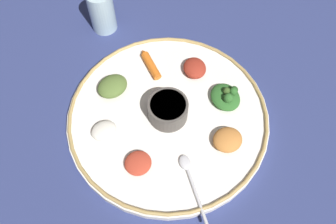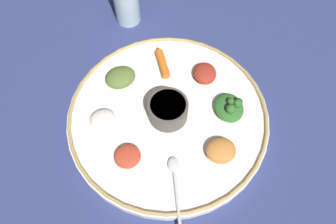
# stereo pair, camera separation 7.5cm
# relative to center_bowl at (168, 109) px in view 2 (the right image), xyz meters

# --- Properties ---
(ground_plane) EXTENTS (2.40, 2.40, 0.00)m
(ground_plane) POSITION_rel_center_bowl_xyz_m (0.00, 0.00, -0.05)
(ground_plane) COLOR navy
(platter) EXTENTS (0.45, 0.45, 0.02)m
(platter) POSITION_rel_center_bowl_xyz_m (0.00, 0.00, -0.04)
(platter) COLOR white
(platter) RESTS_ON ground_plane
(platter_rim) EXTENTS (0.45, 0.45, 0.01)m
(platter_rim) POSITION_rel_center_bowl_xyz_m (0.00, 0.00, -0.02)
(platter_rim) COLOR tan
(platter_rim) RESTS_ON platter
(center_bowl) EXTENTS (0.09, 0.09, 0.05)m
(center_bowl) POSITION_rel_center_bowl_xyz_m (0.00, 0.00, 0.00)
(center_bowl) COLOR #4C4742
(center_bowl) RESTS_ON platter
(spoon) EXTENTS (0.11, 0.13, 0.01)m
(spoon) POSITION_rel_center_bowl_xyz_m (0.10, 0.12, -0.02)
(spoon) COLOR silver
(spoon) RESTS_ON platter
(greens_pile) EXTENTS (0.09, 0.10, 0.04)m
(greens_pile) POSITION_rel_center_bowl_xyz_m (-0.11, 0.09, -0.01)
(greens_pile) COLOR #2D6628
(greens_pile) RESTS_ON platter
(carrot_near_spoon) EXTENTS (0.06, 0.09, 0.02)m
(carrot_near_spoon) POSITION_rel_center_bowl_xyz_m (-0.09, -0.11, -0.02)
(carrot_near_spoon) COLOR orange
(carrot_near_spoon) RESTS_ON platter
(mound_squash) EXTENTS (0.08, 0.08, 0.03)m
(mound_squash) POSITION_rel_center_bowl_xyz_m (-0.02, 0.14, -0.01)
(mound_squash) COLOR #C67A38
(mound_squash) RESTS_ON platter
(mound_rice_white) EXTENTS (0.07, 0.07, 0.02)m
(mound_rice_white) POSITION_rel_center_bowl_xyz_m (0.11, -0.09, -0.02)
(mound_rice_white) COLOR silver
(mound_rice_white) RESTS_ON platter
(mound_beet) EXTENTS (0.08, 0.08, 0.03)m
(mound_beet) POSITION_rel_center_bowl_xyz_m (-0.14, -0.01, -0.01)
(mound_beet) COLOR maroon
(mound_beet) RESTS_ON platter
(mound_berbere_red) EXTENTS (0.07, 0.07, 0.02)m
(mound_berbere_red) POSITION_rel_center_bowl_xyz_m (0.13, 0.01, -0.02)
(mound_berbere_red) COLOR #B73D28
(mound_berbere_red) RESTS_ON platter
(mound_collards) EXTENTS (0.09, 0.08, 0.03)m
(mound_collards) POSITION_rel_center_bowl_xyz_m (0.02, -0.14, -0.01)
(mound_collards) COLOR #567033
(mound_collards) RESTS_ON platter
(drinking_glass) EXTENTS (0.07, 0.07, 0.11)m
(drinking_glass) POSITION_rel_center_bowl_xyz_m (-0.14, -0.30, 0.00)
(drinking_glass) COLOR silver
(drinking_glass) RESTS_ON ground_plane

